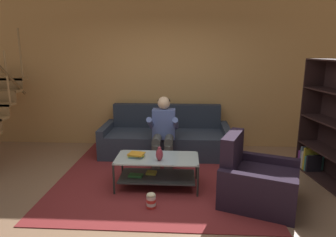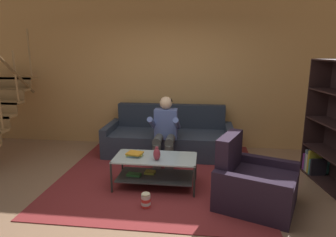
# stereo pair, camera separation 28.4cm
# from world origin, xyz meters

# --- Properties ---
(ground) EXTENTS (16.80, 16.80, 0.00)m
(ground) POSITION_xyz_m (0.00, 0.00, 0.00)
(ground) COLOR #997357
(back_partition) EXTENTS (8.40, 0.12, 2.90)m
(back_partition) POSITION_xyz_m (0.00, 2.46, 1.45)
(back_partition) COLOR tan
(back_partition) RESTS_ON ground
(couch) EXTENTS (2.33, 0.94, 0.88)m
(couch) POSITION_xyz_m (-0.07, 1.88, 0.29)
(couch) COLOR #2F3747
(couch) RESTS_ON ground
(person_seated_center) EXTENTS (0.50, 0.58, 1.15)m
(person_seated_center) POSITION_xyz_m (-0.07, 1.32, 0.63)
(person_seated_center) COLOR #4F504C
(person_seated_center) RESTS_ON ground
(coffee_table) EXTENTS (1.15, 0.58, 0.44)m
(coffee_table) POSITION_xyz_m (-0.10, 0.46, 0.29)
(coffee_table) COLOR silver
(coffee_table) RESTS_ON ground
(area_rug) EXTENTS (3.00, 3.36, 0.01)m
(area_rug) POSITION_xyz_m (-0.08, 1.05, 0.01)
(area_rug) COLOR maroon
(area_rug) RESTS_ON ground
(vase) EXTENTS (0.10, 0.10, 0.19)m
(vase) POSITION_xyz_m (-0.05, 0.35, 0.53)
(vase) COLOR #95303F
(vase) RESTS_ON coffee_table
(book_stack) EXTENTS (0.24, 0.22, 0.06)m
(book_stack) POSITION_xyz_m (-0.39, 0.46, 0.47)
(book_stack) COLOR #6E97B2
(book_stack) RESTS_ON coffee_table
(armchair) EXTENTS (1.14, 1.12, 0.87)m
(armchair) POSITION_xyz_m (1.20, 0.11, 0.27)
(armchair) COLOR #26192A
(armchair) RESTS_ON ground
(popcorn_tub) EXTENTS (0.12, 0.12, 0.20)m
(popcorn_tub) POSITION_xyz_m (-0.11, -0.14, 0.10)
(popcorn_tub) COLOR red
(popcorn_tub) RESTS_ON ground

